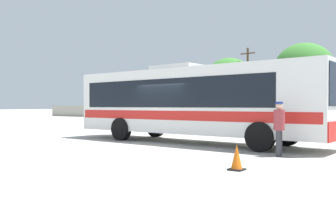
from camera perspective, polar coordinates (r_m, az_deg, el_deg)
The scene contains 10 objects.
ground_plane at distance 25.00m, azimuth 13.83°, elevation -2.74°, with size 300.00×300.00×0.00m, color #A3A099.
perimeter_wall at distance 37.79m, azimuth 21.76°, elevation -0.30°, with size 80.00×0.30×1.64m, color #9E998C.
coach_bus_white_red at distance 16.23m, azimuth 3.58°, elevation 1.73°, with size 11.88×3.07×3.39m.
attendant_by_bus_door at distance 12.23m, azimuth 16.59°, elevation -1.95°, with size 0.36×0.36×1.72m.
parked_car_leftmost_red at distance 38.31m, azimuth 6.15°, elevation -0.32°, with size 4.44×2.03×1.41m.
parked_car_second_silver at distance 34.90m, azimuth 13.88°, elevation -0.37°, with size 4.21×2.12×1.54m.
utility_pole_near at distance 42.80m, azimuth 12.05°, elevation 4.42°, with size 1.80×0.28×8.06m.
roadside_tree_left at distance 44.55m, azimuth 9.27°, elevation 5.32°, with size 5.18×5.18×7.22m.
roadside_tree_midleft at distance 41.11m, azimuth 20.02°, elevation 6.41°, with size 5.86×5.86×8.05m.
traffic_cone_on_apron at distance 9.44m, azimuth 10.43°, elevation -6.88°, with size 0.36×0.36×0.64m.
Camera 1 is at (9.61, -13.02, 1.59)m, focal length 39.96 mm.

